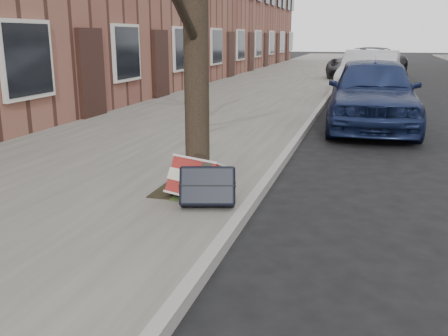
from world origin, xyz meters
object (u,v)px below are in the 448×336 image
(suitcase_red, at_px, (194,179))
(suitcase_navy, at_px, (208,186))
(car_near_mid, at_px, (370,75))
(car_near_front, at_px, (372,92))

(suitcase_red, relative_size, suitcase_navy, 1.04)
(car_near_mid, bearing_deg, suitcase_red, -94.67)
(suitcase_navy, relative_size, car_near_front, 0.13)
(car_near_front, relative_size, car_near_mid, 0.99)
(suitcase_red, distance_m, car_near_front, 6.35)
(suitcase_navy, distance_m, car_near_mid, 11.46)
(suitcase_red, xyz_separation_m, suitcase_navy, (0.21, -0.18, -0.01))
(car_near_front, distance_m, car_near_mid, 5.12)
(suitcase_navy, bearing_deg, car_near_front, 58.92)
(car_near_front, xyz_separation_m, car_near_mid, (-0.08, 5.12, -0.01))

